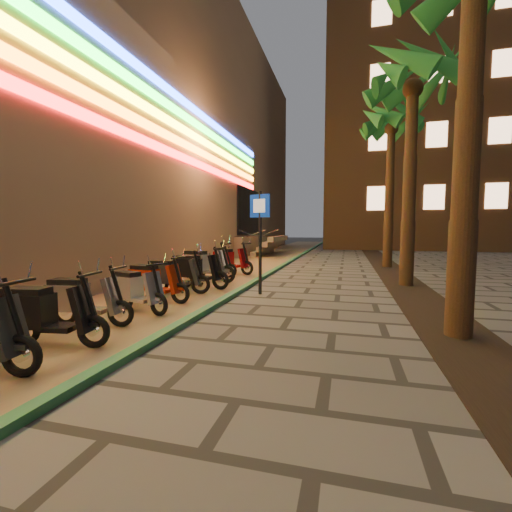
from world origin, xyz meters
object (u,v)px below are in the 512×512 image
(scooter_4, at_px, (44,313))
(scooter_5, at_px, (81,299))
(scooter_9, at_px, (196,270))
(scooter_10, at_px, (203,264))
(scooter_12, at_px, (229,260))
(pedestrian_sign, at_px, (260,228))
(scooter_6, at_px, (134,289))
(scooter_11, at_px, (208,264))
(scooter_7, at_px, (153,281))
(scooter_8, at_px, (171,275))

(scooter_4, relative_size, scooter_5, 1.03)
(scooter_9, xyz_separation_m, scooter_10, (-0.27, 1.12, 0.03))
(scooter_10, bearing_deg, scooter_9, -68.50)
(scooter_12, bearing_deg, scooter_5, -73.98)
(scooter_10, distance_m, scooter_12, 2.04)
(pedestrian_sign, height_order, scooter_6, pedestrian_sign)
(scooter_5, bearing_deg, scooter_6, 67.71)
(pedestrian_sign, relative_size, scooter_11, 1.71)
(scooter_6, distance_m, scooter_11, 4.89)
(scooter_5, xyz_separation_m, scooter_10, (0.03, 5.20, 0.09))
(pedestrian_sign, distance_m, scooter_12, 4.36)
(scooter_5, xyz_separation_m, scooter_6, (0.28, 1.15, -0.01))
(scooter_5, bearing_deg, scooter_9, 77.21)
(pedestrian_sign, distance_m, scooter_5, 4.48)
(scooter_4, distance_m, scooter_10, 6.22)
(scooter_6, bearing_deg, scooter_7, 116.43)
(scooter_4, xyz_separation_m, scooter_12, (-0.07, 8.25, 0.04))
(scooter_11, bearing_deg, pedestrian_sign, -60.69)
(scooter_8, distance_m, scooter_9, 1.06)
(scooter_5, relative_size, scooter_7, 0.98)
(pedestrian_sign, height_order, scooter_9, pedestrian_sign)
(pedestrian_sign, relative_size, scooter_7, 1.69)
(scooter_6, xyz_separation_m, scooter_9, (0.02, 2.93, 0.07))
(scooter_6, xyz_separation_m, scooter_11, (-0.41, 4.88, 0.02))
(scooter_4, relative_size, scooter_6, 1.07)
(scooter_6, relative_size, scooter_11, 0.96)
(scooter_8, bearing_deg, scooter_9, 64.46)
(pedestrian_sign, bearing_deg, scooter_5, -104.22)
(scooter_7, xyz_separation_m, scooter_10, (-0.09, 3.10, 0.08))
(scooter_4, xyz_separation_m, scooter_10, (-0.24, 6.22, 0.07))
(scooter_6, relative_size, scooter_9, 0.87)
(scooter_7, bearing_deg, scooter_4, -81.23)
(scooter_7, height_order, scooter_11, same)
(scooter_5, bearing_deg, scooter_7, 78.04)
(scooter_5, relative_size, scooter_10, 0.84)
(pedestrian_sign, height_order, scooter_12, pedestrian_sign)
(scooter_11, distance_m, scooter_12, 1.25)
(scooter_5, distance_m, scooter_11, 6.03)
(scooter_7, height_order, scooter_12, scooter_12)
(scooter_9, relative_size, scooter_11, 1.11)
(scooter_6, relative_size, scooter_8, 0.92)
(scooter_8, relative_size, scooter_11, 1.04)
(scooter_7, distance_m, scooter_10, 3.10)
(scooter_4, relative_size, scooter_8, 0.98)
(pedestrian_sign, bearing_deg, scooter_8, -147.30)
(scooter_8, bearing_deg, scooter_11, 80.64)
(scooter_6, bearing_deg, scooter_5, -86.67)
(scooter_7, relative_size, scooter_9, 0.91)
(scooter_4, distance_m, scooter_6, 2.17)
(scooter_5, bearing_deg, scooter_11, 82.64)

